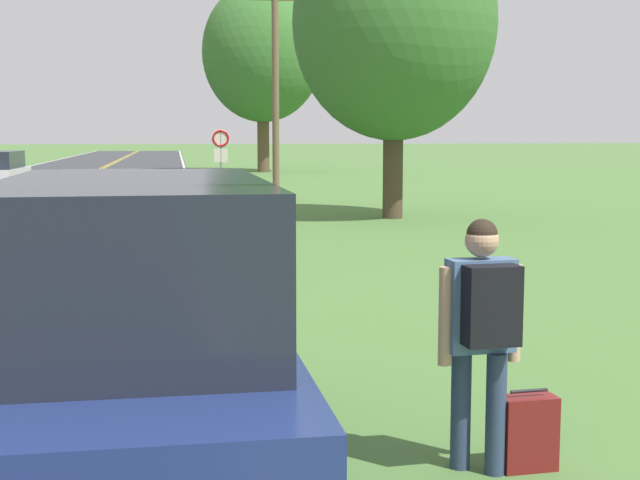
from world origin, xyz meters
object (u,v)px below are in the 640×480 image
at_px(hitchhiker_person, 483,320).
at_px(tree_left_verge, 394,23).
at_px(traffic_sign, 221,148).
at_px(car_red_suv_approaching, 97,215).
at_px(fire_hydrant, 282,222).
at_px(car_dark_blue_van_nearest, 136,330).
at_px(tree_mid_treeline, 263,53).
at_px(suitcase, 528,433).

bearing_deg(hitchhiker_person, tree_left_verge, -15.92).
distance_m(traffic_sign, car_red_suv_approaching, 13.08).
bearing_deg(traffic_sign, fire_hydrant, -84.43).
distance_m(hitchhiker_person, car_red_suv_approaching, 11.22).
relative_size(fire_hydrant, traffic_sign, 0.29).
height_order(hitchhiker_person, car_dark_blue_van_nearest, car_dark_blue_van_nearest).
xyz_separation_m(traffic_sign, tree_mid_treeline, (3.86, 25.24, 5.30)).
distance_m(tree_left_verge, tree_mid_treeline, 30.39).
distance_m(traffic_sign, tree_left_verge, 7.59).
bearing_deg(suitcase, traffic_sign, -1.64).
relative_size(fire_hydrant, car_red_suv_approaching, 0.15).
height_order(car_dark_blue_van_nearest, car_red_suv_approaching, car_dark_blue_van_nearest).
bearing_deg(tree_mid_treeline, fire_hydrant, -94.92).
bearing_deg(tree_mid_treeline, hitchhiker_person, -93.86).
relative_size(traffic_sign, car_dark_blue_van_nearest, 0.53).
distance_m(fire_hydrant, car_red_suv_approaching, 5.19).
xyz_separation_m(hitchhiker_person, car_red_suv_approaching, (-3.44, 10.67, -0.20)).
bearing_deg(suitcase, car_dark_blue_van_nearest, 80.81).
relative_size(tree_left_verge, car_dark_blue_van_nearest, 1.81).
distance_m(fire_hydrant, traffic_sign, 9.35).
bearing_deg(tree_mid_treeline, suitcase, -93.45).
xyz_separation_m(traffic_sign, tree_left_verge, (4.47, -5.09, 3.44)).
height_order(suitcase, car_red_suv_approaching, car_red_suv_approaching).
bearing_deg(car_dark_blue_van_nearest, fire_hydrant, 168.62).
bearing_deg(car_red_suv_approaching, suitcase, 17.82).
bearing_deg(car_dark_blue_van_nearest, tree_mid_treeline, 172.74).
bearing_deg(car_dark_blue_van_nearest, hitchhiker_person, 83.00).
bearing_deg(tree_left_verge, traffic_sign, 131.30).
bearing_deg(traffic_sign, tree_left_verge, -48.70).
xyz_separation_m(suitcase, traffic_sign, (-0.93, 23.39, 1.61)).
xyz_separation_m(tree_mid_treeline, car_red_suv_approaching, (-6.73, -37.96, -6.29)).
bearing_deg(hitchhiker_person, fire_hydrant, -5.21).
relative_size(hitchhiker_person, suitcase, 3.07).
relative_size(hitchhiker_person, fire_hydrant, 2.48).
xyz_separation_m(hitchhiker_person, tree_mid_treeline, (3.28, 48.64, 6.09)).
xyz_separation_m(tree_left_verge, car_red_suv_approaching, (-7.34, -7.64, -4.43)).
bearing_deg(fire_hydrant, hitchhiker_person, -91.30).
bearing_deg(car_dark_blue_van_nearest, suitcase, 84.08).
relative_size(fire_hydrant, car_dark_blue_van_nearest, 0.15).
relative_size(suitcase, fire_hydrant, 0.81).
relative_size(car_dark_blue_van_nearest, car_red_suv_approaching, 0.96).
bearing_deg(tree_left_verge, car_red_suv_approaching, -133.87).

